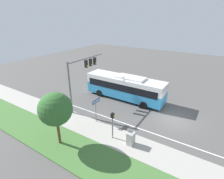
{
  "coord_description": "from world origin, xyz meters",
  "views": [
    {
      "loc": [
        -17.38,
        -3.2,
        10.45
      ],
      "look_at": [
        0.1,
        7.93,
        1.66
      ],
      "focal_mm": 28.0,
      "sensor_mm": 36.0,
      "label": 1
    }
  ],
  "objects": [
    {
      "name": "utility_cabinet",
      "position": [
        -6.26,
        1.97,
        0.71
      ],
      "size": [
        0.68,
        0.56,
        1.17
      ],
      "color": "#A8A8A3",
      "rests_on": "sidewalk"
    },
    {
      "name": "lane_divider_near",
      "position": [
        -3.6,
        0.0,
        0.0
      ],
      "size": [
        0.14,
        30.0,
        0.01
      ],
      "color": "silver",
      "rests_on": "ground_plane"
    },
    {
      "name": "ground_plane",
      "position": [
        0.0,
        0.0,
        0.0
      ],
      "size": [
        80.0,
        80.0,
        0.0
      ],
      "primitive_type": "plane",
      "color": "#565451"
    },
    {
      "name": "bus",
      "position": [
        1.71,
        6.92,
        1.77
      ],
      "size": [
        2.76,
        10.71,
        3.26
      ],
      "color": "#3393D1",
      "rests_on": "ground_plane"
    },
    {
      "name": "street_sign",
      "position": [
        -4.94,
        6.68,
        1.86
      ],
      "size": [
        1.21,
        0.08,
        2.68
      ],
      "color": "slate",
      "rests_on": "ground_plane"
    },
    {
      "name": "signal_gantry",
      "position": [
        -2.94,
        10.1,
        4.49
      ],
      "size": [
        6.04,
        0.41,
        6.11
      ],
      "color": "slate",
      "rests_on": "ground_plane"
    },
    {
      "name": "pedestrian_signal",
      "position": [
        -6.35,
        3.76,
        1.86
      ],
      "size": [
        0.28,
        0.34,
        2.69
      ],
      "color": "slate",
      "rests_on": "ground_plane"
    },
    {
      "name": "sidewalk",
      "position": [
        -6.2,
        0.0,
        0.06
      ],
      "size": [
        2.8,
        80.0,
        0.12
      ],
      "color": "#ADA89E",
      "rests_on": "ground_plane"
    },
    {
      "name": "roadside_tree",
      "position": [
        -9.4,
        7.33,
        3.46
      ],
      "size": [
        2.8,
        2.8,
        4.77
      ],
      "color": "brown",
      "rests_on": "grass_verge"
    }
  ]
}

